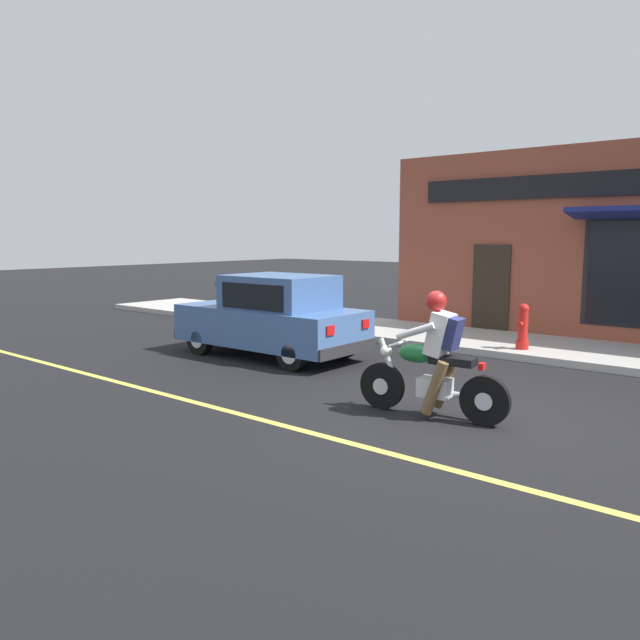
# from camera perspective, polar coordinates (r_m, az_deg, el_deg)

# --- Properties ---
(ground_plane) EXTENTS (80.00, 80.00, 0.00)m
(ground_plane) POSITION_cam_1_polar(r_m,az_deg,el_deg) (8.35, 12.56, -8.44)
(ground_plane) COLOR black
(sidewalk_curb) EXTENTS (2.60, 22.00, 0.14)m
(sidewalk_curb) POSITION_cam_1_polar(r_m,az_deg,el_deg) (14.15, 11.27, -1.51)
(sidewalk_curb) COLOR #ADAAA3
(sidewalk_curb) RESTS_ON ground
(lane_stripe) EXTENTS (0.12, 19.80, 0.01)m
(lane_stripe) POSITION_cam_1_polar(r_m,az_deg,el_deg) (8.82, -10.96, -7.50)
(lane_stripe) COLOR #D1C64C
(lane_stripe) RESTS_ON ground
(motorcycle_with_rider) EXTENTS (0.62, 2.02, 1.62)m
(motorcycle_with_rider) POSITION_cam_1_polar(r_m,az_deg,el_deg) (8.03, 10.33, -4.05)
(motorcycle_with_rider) COLOR black
(motorcycle_with_rider) RESTS_ON ground
(car_hatchback) EXTENTS (1.68, 3.80, 1.57)m
(car_hatchback) POSITION_cam_1_polar(r_m,az_deg,el_deg) (11.87, -4.37, 0.27)
(car_hatchback) COLOR black
(car_hatchback) RESTS_ON ground
(fire_hydrant) EXTENTS (0.36, 0.24, 0.88)m
(fire_hydrant) POSITION_cam_1_polar(r_m,az_deg,el_deg) (12.53, 18.06, -0.60)
(fire_hydrant) COLOR red
(fire_hydrant) RESTS_ON sidewalk_curb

